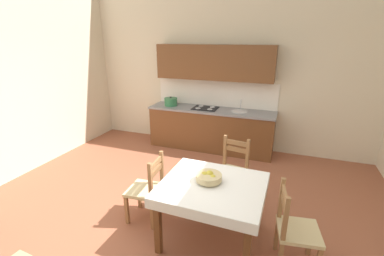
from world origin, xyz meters
The scene contains 8 objects.
ground_plane centered at (0.00, 0.00, -0.05)m, with size 6.65×6.29×0.10m, color #99563D.
wall_back centered at (0.00, 2.91, 2.07)m, with size 6.65×0.12×4.14m, color beige.
kitchen_cabinetry centered at (-0.21, 2.57, 0.86)m, with size 2.68×0.63×2.20m.
dining_table centered at (0.59, -0.13, 0.62)m, with size 1.19×1.06×0.75m.
dining_chair_tv_side centered at (-0.31, -0.05, 0.44)m, with size 0.45×0.45×0.93m.
dining_chair_window_side centered at (1.50, -0.19, 0.44)m, with size 0.48×0.48×0.93m.
dining_chair_kitchen_side centered at (0.62, 0.84, 0.44)m, with size 0.48×0.48×0.93m.
fruit_bowl centered at (0.53, -0.08, 0.81)m, with size 0.30×0.30×0.12m.
Camera 1 is at (1.28, -2.67, 2.33)m, focal length 24.64 mm.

